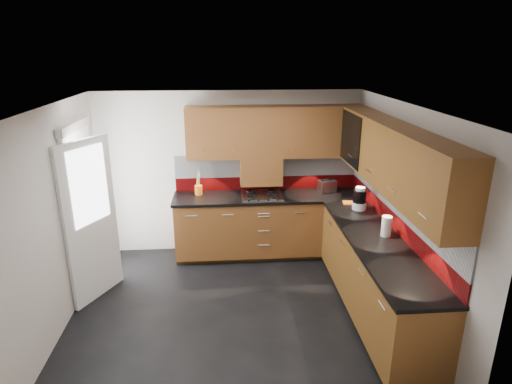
{
  "coord_description": "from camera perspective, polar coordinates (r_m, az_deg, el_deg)",
  "views": [
    {
      "loc": [
        -0.1,
        -4.29,
        2.97
      ],
      "look_at": [
        0.3,
        0.65,
        1.28
      ],
      "focal_mm": 30.0,
      "sensor_mm": 36.0,
      "label": 1
    }
  ],
  "objects": [
    {
      "name": "room",
      "position": [
        4.54,
        -3.12,
        -0.16
      ],
      "size": [
        4.0,
        3.8,
        2.64
      ],
      "color": "black"
    },
    {
      "name": "base_cabinets",
      "position": [
        5.73,
        7.69,
        -7.63
      ],
      "size": [
        2.7,
        3.2,
        0.95
      ],
      "color": "brown",
      "rests_on": "room"
    },
    {
      "name": "countertop",
      "position": [
        5.52,
        7.79,
        -3.21
      ],
      "size": [
        2.72,
        3.22,
        0.04
      ],
      "color": "black",
      "rests_on": "base_cabinets"
    },
    {
      "name": "backsplash",
      "position": [
        5.67,
        9.65,
        0.43
      ],
      "size": [
        2.7,
        3.2,
        0.54
      ],
      "color": "maroon",
      "rests_on": "countertop"
    },
    {
      "name": "upper_cabinets",
      "position": [
        5.36,
        9.9,
        6.32
      ],
      "size": [
        2.5,
        3.2,
        0.72
      ],
      "color": "brown",
      "rests_on": "room"
    },
    {
      "name": "extractor_hood",
      "position": [
        6.19,
        0.67,
        2.92
      ],
      "size": [
        0.6,
        0.33,
        0.4
      ],
      "primitive_type": "cube",
      "color": "brown",
      "rests_on": "room"
    },
    {
      "name": "glass_cabinet",
      "position": [
        5.76,
        13.9,
        7.17
      ],
      "size": [
        0.32,
        0.8,
        0.66
      ],
      "color": "black",
      "rests_on": "room"
    },
    {
      "name": "back_door",
      "position": [
        5.66,
        -21.61,
        -2.63
      ],
      "size": [
        0.42,
        1.19,
        2.04
      ],
      "color": "white",
      "rests_on": "room"
    },
    {
      "name": "gas_hob",
      "position": [
        6.13,
        0.8,
        -0.43
      ],
      "size": [
        0.58,
        0.51,
        0.05
      ],
      "color": "silver",
      "rests_on": "countertop"
    },
    {
      "name": "utensil_pot",
      "position": [
        6.23,
        -7.66,
        0.47
      ],
      "size": [
        0.11,
        0.11,
        0.4
      ],
      "color": "orange",
      "rests_on": "countertop"
    },
    {
      "name": "toaster",
      "position": [
        6.38,
        9.44,
        0.79
      ],
      "size": [
        0.28,
        0.22,
        0.18
      ],
      "color": "silver",
      "rests_on": "countertop"
    },
    {
      "name": "food_processor",
      "position": [
        5.76,
        13.64,
        -0.95
      ],
      "size": [
        0.18,
        0.18,
        0.3
      ],
      "color": "white",
      "rests_on": "countertop"
    },
    {
      "name": "paper_towel",
      "position": [
        5.04,
        17.0,
        -4.38
      ],
      "size": [
        0.11,
        0.11,
        0.24
      ],
      "primitive_type": "cylinder",
      "rotation": [
        0.0,
        0.0,
        -0.0
      ],
      "color": "white",
      "rests_on": "countertop"
    },
    {
      "name": "orange_cloth",
      "position": [
        5.99,
        12.28,
        -1.41
      ],
      "size": [
        0.17,
        0.15,
        0.02
      ],
      "primitive_type": "cube",
      "rotation": [
        0.0,
        0.0,
        -0.12
      ],
      "color": "orange",
      "rests_on": "countertop"
    }
  ]
}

